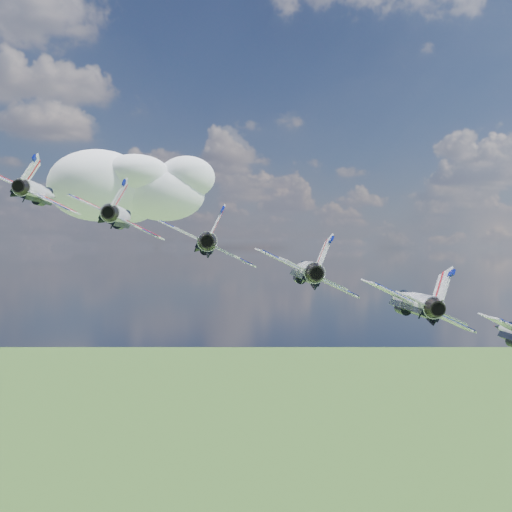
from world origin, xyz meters
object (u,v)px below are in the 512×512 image
jet_3 (306,270)px  jet_4 (412,302)px  jet_1 (120,216)px  jet_0 (39,192)px  jet_2 (209,242)px

jet_3 → jet_4: size_ratio=1.00×
jet_1 → jet_4: size_ratio=1.00×
jet_0 → jet_3: (24.68, -24.41, -9.60)m
jet_3 → jet_4: jet_3 is taller
jet_0 → jet_3: size_ratio=1.00×
jet_2 → jet_4: size_ratio=1.00×
jet_0 → jet_3: bearing=-20.0°
jet_1 → jet_2: (8.23, -8.14, -3.20)m
jet_1 → jet_2: bearing=-20.0°
jet_1 → jet_4: jet_1 is taller
jet_0 → jet_1: jet_0 is taller
jet_2 → jet_3: (8.23, -8.14, -3.20)m
jet_4 → jet_0: bearing=160.0°
jet_3 → jet_2: bearing=160.0°
jet_3 → jet_4: 12.01m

